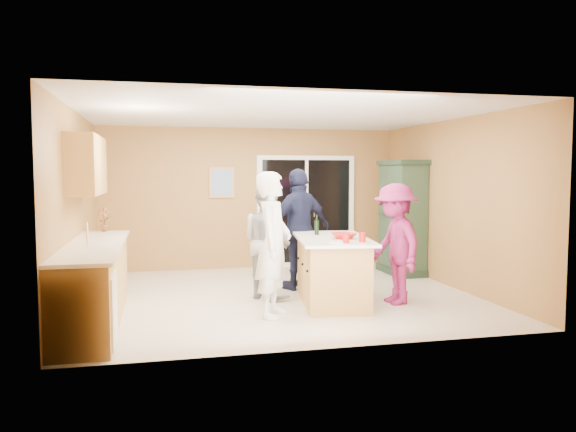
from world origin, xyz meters
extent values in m
plane|color=beige|center=(0.00, 0.00, 0.00)|extent=(5.50, 5.50, 0.00)
cube|color=silver|center=(0.00, 0.00, 2.60)|extent=(5.50, 5.00, 0.10)
cube|color=tan|center=(0.00, 2.50, 1.30)|extent=(5.50, 0.10, 2.60)
cube|color=tan|center=(0.00, -2.50, 1.30)|extent=(5.50, 0.10, 2.60)
cube|color=tan|center=(-2.75, 0.00, 1.30)|extent=(0.10, 5.00, 2.60)
cube|color=tan|center=(2.75, 0.00, 1.30)|extent=(0.10, 5.00, 2.60)
cube|color=tan|center=(-2.45, -0.90, 0.45)|extent=(0.60, 3.00, 0.90)
cube|color=white|center=(-2.44, -2.00, 0.40)|extent=(0.62, 0.60, 0.72)
cube|color=white|center=(-2.44, -0.90, 0.92)|extent=(0.65, 3.05, 0.04)
cylinder|color=silver|center=(-2.45, -1.40, 1.09)|extent=(0.02, 0.02, 0.30)
cube|color=tan|center=(-2.58, -0.20, 1.88)|extent=(0.35, 1.60, 0.75)
cube|color=white|center=(1.05, 2.47, 1.05)|extent=(1.90, 0.05, 2.10)
cube|color=black|center=(1.05, 2.46, 1.05)|extent=(1.70, 0.03, 1.94)
cube|color=white|center=(1.05, 2.45, 1.05)|extent=(0.06, 0.04, 1.94)
cube|color=silver|center=(1.20, 2.44, 1.00)|extent=(0.02, 0.03, 0.12)
cube|color=tan|center=(-0.55, 2.48, 1.60)|extent=(0.46, 0.03, 0.56)
cube|color=#5477AE|center=(-0.55, 2.47, 1.60)|extent=(0.38, 0.02, 0.48)
cube|color=tan|center=(0.61, -0.60, 0.43)|extent=(0.99, 1.62, 0.87)
cube|color=white|center=(0.61, -0.60, 0.89)|extent=(1.17, 1.84, 0.04)
cube|color=black|center=(0.61, -0.60, 0.05)|extent=(0.91, 1.53, 0.10)
cube|color=#1F3324|center=(2.49, 1.29, 0.06)|extent=(0.55, 1.05, 0.12)
cube|color=#334D35|center=(2.49, 1.29, 0.99)|extent=(0.49, 0.99, 1.86)
cube|color=#1F3324|center=(2.49, 1.29, 1.95)|extent=(0.57, 1.09, 0.08)
imported|color=silver|center=(-0.31, -1.11, 0.90)|extent=(0.66, 0.77, 1.79)
imported|color=#959597|center=(-0.19, -0.07, 0.81)|extent=(0.94, 1.00, 1.63)
imported|color=#1A1C39|center=(0.41, 0.42, 0.92)|extent=(1.17, 0.82, 1.84)
imported|color=#8F1F4C|center=(1.44, -0.80, 0.82)|extent=(0.69, 1.10, 1.64)
imported|color=#AD1313|center=(0.71, -0.79, 0.94)|extent=(0.37, 0.37, 0.08)
imported|color=red|center=(-2.45, 0.52, 1.12)|extent=(0.21, 0.17, 0.35)
cylinder|color=#AD1313|center=(0.82, -1.18, 0.97)|extent=(0.09, 0.09, 0.13)
cylinder|color=#AD1313|center=(0.58, -1.23, 0.97)|extent=(0.10, 0.10, 0.12)
cylinder|color=black|center=(0.48, -0.26, 1.01)|extent=(0.06, 0.06, 0.21)
cylinder|color=black|center=(0.48, -0.26, 1.15)|extent=(0.02, 0.02, 0.08)
cylinder|color=silver|center=(0.53, -1.13, 0.91)|extent=(0.27, 0.27, 0.02)
camera|label=1|loc=(-1.68, -7.83, 1.78)|focal=35.00mm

